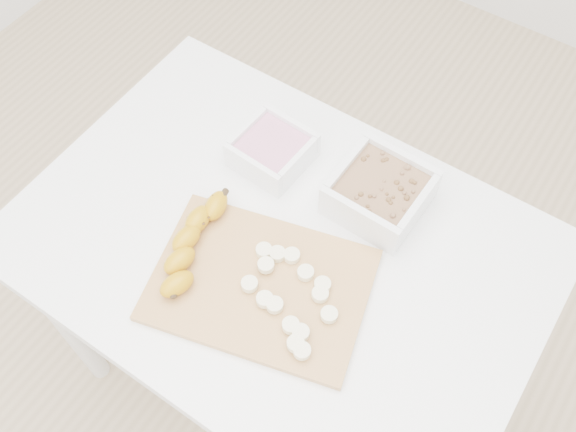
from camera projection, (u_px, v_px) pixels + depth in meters
The scene contains 7 objects.
ground at pixel (282, 371), 1.86m from camera, with size 3.50×3.50×0.00m, color #C6AD89.
table at pixel (280, 267), 1.31m from camera, with size 1.00×0.70×0.75m.
bowl_yogurt at pixel (272, 150), 1.30m from camera, with size 0.15×0.15×0.07m.
bowl_granola at pixel (380, 192), 1.24m from camera, with size 0.18×0.18×0.08m.
cutting_board at pixel (260, 285), 1.17m from camera, with size 0.39×0.28×0.01m, color tan.
banana at pixel (192, 245), 1.18m from camera, with size 0.06×0.23×0.04m, color #B98209, non-canonical shape.
banana_slices at pixel (290, 295), 1.14m from camera, with size 0.20×0.18×0.02m.
Camera 1 is at (0.35, -0.49, 1.82)m, focal length 40.00 mm.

